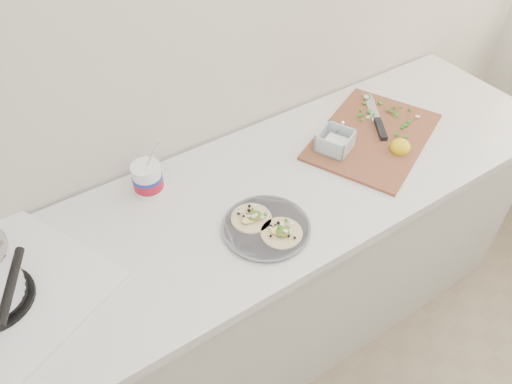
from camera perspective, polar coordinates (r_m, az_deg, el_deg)
counter at (r=1.94m, az=-1.26°, el=-10.20°), size 2.44×0.66×0.90m
taco_plate at (r=1.49m, az=1.17°, el=-3.85°), size 0.27×0.27×0.04m
tub at (r=1.61m, az=-12.23°, el=1.71°), size 0.10×0.10×0.21m
cutboard at (r=1.87m, az=12.81°, el=6.50°), size 0.61×0.54×0.08m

